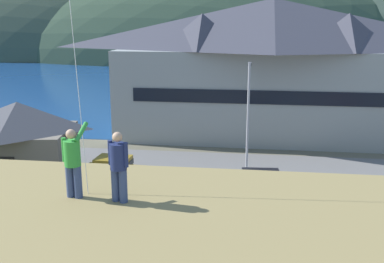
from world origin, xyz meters
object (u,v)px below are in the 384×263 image
(wharf_dock, at_px, (178,104))
(parking_light_pole, at_px, (248,111))
(harbor_lodge, at_px, (272,65))
(person_kite_flyer, at_px, (73,161))
(parked_car_front_row_red, at_px, (259,186))
(parked_car_front_row_silver, at_px, (115,170))
(storage_shed_near_lot, at_px, (20,140))
(person_companion, at_px, (118,165))
(moored_boat_outer_mooring, at_px, (206,98))
(storage_shed_waterside, at_px, (177,103))
(moored_boat_wharfside, at_px, (155,97))
(parked_car_mid_row_far, at_px, (338,238))

(wharf_dock, bearing_deg, parking_light_pole, -69.94)
(harbor_lodge, distance_m, person_kite_flyer, 30.88)
(wharf_dock, bearing_deg, person_kite_flyer, -84.00)
(parked_car_front_row_red, relative_size, parking_light_pole, 0.58)
(person_kite_flyer, bearing_deg, parked_car_front_row_silver, 104.32)
(parked_car_front_row_silver, xyz_separation_m, person_kite_flyer, (4.03, -15.81, 5.83))
(storage_shed_near_lot, height_order, person_kite_flyer, person_kite_flyer)
(person_companion, bearing_deg, moored_boat_outer_mooring, 93.14)
(storage_shed_waterside, bearing_deg, moored_boat_wharfside, 110.82)
(parked_car_front_row_red, xyz_separation_m, person_companion, (-3.72, -14.34, 5.82))
(moored_boat_wharfside, distance_m, person_companion, 46.84)
(wharf_dock, relative_size, parked_car_front_row_silver, 3.21)
(harbor_lodge, bearing_deg, parked_car_mid_row_far, -84.21)
(moored_boat_outer_mooring, height_order, parking_light_pole, parking_light_pole)
(storage_shed_near_lot, height_order, wharf_dock, storage_shed_near_lot)
(wharf_dock, relative_size, moored_boat_wharfside, 2.23)
(storage_shed_waterside, relative_size, moored_boat_outer_mooring, 0.98)
(storage_shed_near_lot, xyz_separation_m, wharf_dock, (5.86, 26.92, -2.37))
(parked_car_front_row_silver, bearing_deg, moored_boat_outer_mooring, 84.77)
(storage_shed_near_lot, xyz_separation_m, storage_shed_waterside, (7.50, 16.33, -0.34))
(storage_shed_near_lot, bearing_deg, parked_car_front_row_red, -7.06)
(harbor_lodge, relative_size, person_kite_flyer, 15.29)
(parked_car_mid_row_far, relative_size, parking_light_pole, 0.58)
(moored_boat_outer_mooring, height_order, person_companion, person_companion)
(moored_boat_outer_mooring, bearing_deg, wharf_dock, -141.95)
(harbor_lodge, height_order, storage_shed_near_lot, harbor_lodge)
(wharf_dock, distance_m, parked_car_front_row_red, 30.33)
(wharf_dock, distance_m, moored_boat_wharfside, 4.08)
(wharf_dock, relative_size, moored_boat_outer_mooring, 2.40)
(moored_boat_wharfside, relative_size, person_companion, 3.55)
(person_companion, bearing_deg, storage_shed_waterside, 97.13)
(storage_shed_waterside, distance_m, person_companion, 33.13)
(wharf_dock, xyz_separation_m, parked_car_front_row_silver, (0.49, -27.22, 0.71))
(parked_car_front_row_silver, bearing_deg, parked_car_mid_row_far, -31.16)
(storage_shed_waterside, bearing_deg, person_kite_flyer, -84.93)
(harbor_lodge, relative_size, person_companion, 16.31)
(parked_car_mid_row_far, bearing_deg, wharf_dock, 110.24)
(harbor_lodge, xyz_separation_m, storage_shed_waterside, (-8.91, 2.16, -4.03))
(wharf_dock, bearing_deg, parked_car_front_row_red, -71.86)
(storage_shed_waterside, xyz_separation_m, parking_light_pole, (7.03, -13.16, 2.00))
(moored_boat_outer_mooring, bearing_deg, person_kite_flyer, -88.35)
(parked_car_mid_row_far, distance_m, parked_car_front_row_red, 6.73)
(parked_car_mid_row_far, bearing_deg, person_kite_flyer, -134.56)
(storage_shed_waterside, height_order, parked_car_front_row_red, storage_shed_waterside)
(moored_boat_outer_mooring, relative_size, parked_car_front_row_silver, 1.34)
(person_companion, bearing_deg, parked_car_front_row_silver, 108.17)
(parked_car_mid_row_far, distance_m, parked_car_front_row_silver, 14.36)
(parked_car_front_row_silver, distance_m, person_companion, 17.75)
(storage_shed_waterside, distance_m, parking_light_pole, 15.05)
(storage_shed_waterside, height_order, person_companion, person_companion)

